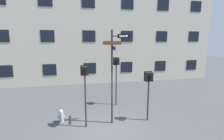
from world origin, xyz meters
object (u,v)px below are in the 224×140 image
at_px(pedestrian_signal_left, 85,80).
at_px(pedestrian_signal_across, 116,68).
at_px(street_sign_pole, 113,70).
at_px(fire_hydrant, 61,116).
at_px(pedestrian_signal_right, 149,82).

distance_m(pedestrian_signal_left, pedestrian_signal_across, 3.15).
bearing_deg(street_sign_pole, fire_hydrant, 166.42).
relative_size(pedestrian_signal_left, fire_hydrant, 4.45).
distance_m(street_sign_pole, pedestrian_signal_across, 2.41).
bearing_deg(pedestrian_signal_left, fire_hydrant, 147.60).
height_order(street_sign_pole, pedestrian_signal_left, street_sign_pole).
bearing_deg(pedestrian_signal_right, fire_hydrant, 170.77).
xyz_separation_m(pedestrian_signal_left, pedestrian_signal_across, (2.00, 2.43, 0.07)).
distance_m(pedestrian_signal_across, fire_hydrant, 4.11).
bearing_deg(pedestrian_signal_across, pedestrian_signal_left, -129.48).
bearing_deg(pedestrian_signal_across, fire_hydrant, -151.95).
relative_size(street_sign_pole, fire_hydrant, 6.84).
height_order(pedestrian_signal_right, fire_hydrant, pedestrian_signal_right).
distance_m(pedestrian_signal_right, pedestrian_signal_across, 2.62).
relative_size(street_sign_pole, pedestrian_signal_left, 1.54).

